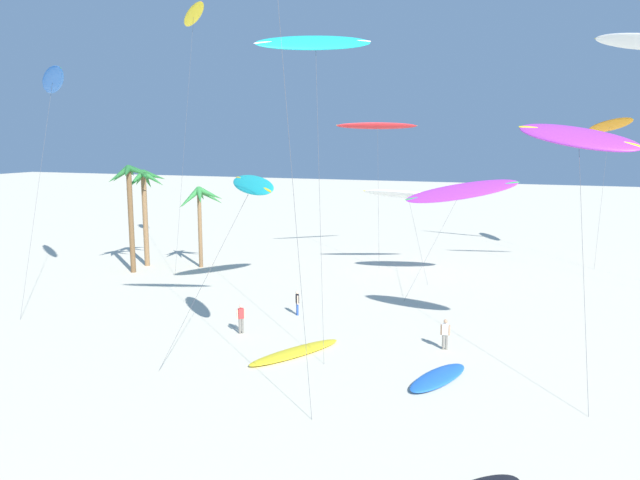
# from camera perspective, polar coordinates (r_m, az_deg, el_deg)

# --- Properties ---
(palm_tree_0) EXTENTS (3.82, 3.94, 8.46)m
(palm_tree_0) POSITION_cam_1_polar(r_m,az_deg,el_deg) (56.39, -15.71, 4.49)
(palm_tree_0) COLOR olive
(palm_tree_0) RESTS_ON ground
(palm_tree_1) EXTENTS (4.30, 4.20, 7.04)m
(palm_tree_1) POSITION_cam_1_polar(r_m,az_deg,el_deg) (54.73, -10.93, 3.57)
(palm_tree_1) COLOR olive
(palm_tree_1) RESTS_ON ground
(palm_tree_2) EXTENTS (3.79, 3.74, 8.98)m
(palm_tree_2) POSITION_cam_1_polar(r_m,az_deg,el_deg) (53.81, -16.96, 4.62)
(palm_tree_2) COLOR brown
(palm_tree_2) RESTS_ON ground
(flying_kite_0) EXTENTS (7.57, 10.12, 16.15)m
(flying_kite_0) POSITION_cam_1_polar(r_m,az_deg,el_deg) (48.82, -23.21, 13.22)
(flying_kite_0) COLOR blue
(flying_kite_0) RESTS_ON ground
(flying_kite_1) EXTENTS (7.45, 7.58, 7.21)m
(flying_kite_1) POSITION_cam_1_polar(r_m,az_deg,el_deg) (53.39, 8.02, 4.13)
(flying_kite_1) COLOR white
(flying_kite_1) RESTS_ON ground
(flying_kite_2) EXTENTS (4.21, 8.41, 13.23)m
(flying_kite_2) POSITION_cam_1_polar(r_m,az_deg,el_deg) (62.85, 24.88, 9.45)
(flying_kite_2) COLOR orange
(flying_kite_2) RESTS_ON ground
(flying_kite_3) EXTENTS (5.68, 6.77, 12.25)m
(flying_kite_3) POSITION_cam_1_polar(r_m,az_deg,el_deg) (31.82, 22.53, 8.63)
(flying_kite_3) COLOR purple
(flying_kite_3) RESTS_ON ground
(flying_kite_6) EXTENTS (4.86, 7.82, 22.32)m
(flying_kite_6) POSITION_cam_1_polar(r_m,az_deg,el_deg) (57.28, -11.45, 19.48)
(flying_kite_6) COLOR yellow
(flying_kite_6) RESTS_ON ground
(flying_kite_7) EXTENTS (5.45, 7.87, 17.07)m
(flying_kite_7) POSITION_cam_1_polar(r_m,az_deg,el_deg) (35.26, -0.40, 17.53)
(flying_kite_7) COLOR #19B2B7
(flying_kite_7) RESTS_ON ground
(flying_kite_8) EXTENTS (6.63, 6.45, 12.60)m
(flying_kite_8) POSITION_cam_1_polar(r_m,az_deg,el_deg) (57.05, 5.27, 10.33)
(flying_kite_8) COLOR red
(flying_kite_8) RESTS_ON ground
(flying_kite_9) EXTENTS (5.75, 5.76, 9.52)m
(flying_kite_9) POSITION_cam_1_polar(r_m,az_deg,el_deg) (31.10, -6.19, 5.05)
(flying_kite_9) COLOR #19B2B7
(flying_kite_9) RESTS_ON ground
(flying_kite_11) EXTENTS (8.56, 7.54, 8.55)m
(flying_kite_11) POSITION_cam_1_polar(r_m,az_deg,el_deg) (48.44, 12.72, 4.34)
(flying_kite_11) COLOR purple
(flying_kite_11) RESTS_ON ground
(grounded_kite_0) EXTENTS (3.74, 5.85, 0.26)m
(grounded_kite_0) POSITION_cam_1_polar(r_m,az_deg,el_deg) (33.10, -2.27, -10.17)
(grounded_kite_0) COLOR yellow
(grounded_kite_0) RESTS_ON ground
(grounded_kite_1) EXTENTS (2.77, 4.67, 0.31)m
(grounded_kite_1) POSITION_cam_1_polar(r_m,az_deg,el_deg) (30.24, 10.72, -12.21)
(grounded_kite_1) COLOR blue
(grounded_kite_1) RESTS_ON ground
(person_near_left) EXTENTS (0.39, 0.39, 1.73)m
(person_near_left) POSITION_cam_1_polar(r_m,az_deg,el_deg) (36.48, -7.22, -7.02)
(person_near_left) COLOR slate
(person_near_left) RESTS_ON ground
(person_near_right) EXTENTS (0.51, 0.23, 1.66)m
(person_near_right) POSITION_cam_1_polar(r_m,az_deg,el_deg) (34.22, 11.34, -8.32)
(person_near_right) COLOR slate
(person_near_right) RESTS_ON ground
(person_mid_field) EXTENTS (0.32, 0.46, 1.58)m
(person_mid_field) POSITION_cam_1_polar(r_m,az_deg,el_deg) (39.90, -2.08, -5.65)
(person_mid_field) COLOR #284CA3
(person_mid_field) RESTS_ON ground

